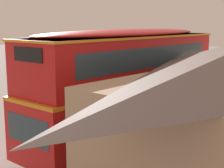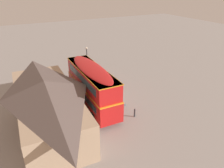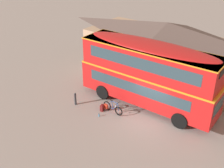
% 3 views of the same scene
% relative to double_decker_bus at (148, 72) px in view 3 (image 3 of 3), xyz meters
% --- Properties ---
extents(ground_plane, '(120.00, 120.00, 0.00)m').
position_rel_double_decker_bus_xyz_m(ground_plane, '(0.96, -1.48, -2.64)').
color(ground_plane, gray).
extents(double_decker_bus, '(10.20, 2.76, 4.79)m').
position_rel_double_decker_bus_xyz_m(double_decker_bus, '(0.00, 0.00, 0.00)').
color(double_decker_bus, black).
rests_on(double_decker_bus, ground).
extents(touring_bicycle, '(1.75, 0.46, 0.99)m').
position_rel_double_decker_bus_xyz_m(touring_bicycle, '(-1.48, -2.31, -2.27)').
color(touring_bicycle, black).
rests_on(touring_bicycle, ground).
extents(backpack_on_ground, '(0.31, 0.34, 0.52)m').
position_rel_double_decker_bus_xyz_m(backpack_on_ground, '(-2.16, -2.58, -2.38)').
color(backpack_on_ground, maroon).
rests_on(backpack_on_ground, ground).
extents(water_bottle_blue_sports, '(0.08, 0.08, 0.22)m').
position_rel_double_decker_bus_xyz_m(water_bottle_blue_sports, '(-1.92, -3.27, -2.54)').
color(water_bottle_blue_sports, '#338CBF').
rests_on(water_bottle_blue_sports, ground).
extents(pub_building, '(14.68, 6.40, 4.74)m').
position_rel_double_decker_bus_xyz_m(pub_building, '(-1.27, 5.30, -0.23)').
color(pub_building, tan).
rests_on(pub_building, ground).
extents(kerb_bollard, '(0.16, 0.16, 0.97)m').
position_rel_double_decker_bus_xyz_m(kerb_bollard, '(-4.28, -3.04, -2.15)').
color(kerb_bollard, '#333338').
rests_on(kerb_bollard, ground).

